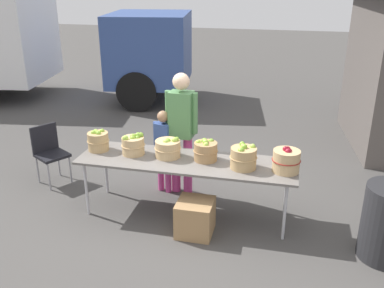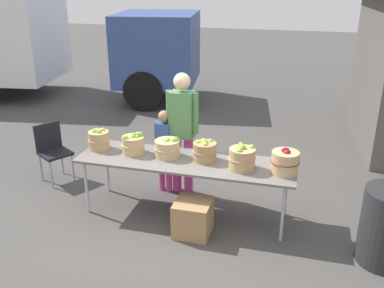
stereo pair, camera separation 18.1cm
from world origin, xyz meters
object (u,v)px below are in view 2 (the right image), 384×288
at_px(box_truck, 13,35).
at_px(produce_crate, 193,217).
at_px(apple_basket_green_1, 133,144).
at_px(apple_basket_green_4, 242,158).
at_px(apple_basket_green_0, 99,139).
at_px(apple_basket_green_2, 168,148).
at_px(apple_basket_red_0, 285,162).
at_px(child_customer, 165,145).
at_px(market_table, 186,163).
at_px(vendor_adult, 182,125).
at_px(folding_chair, 52,148).
at_px(apple_basket_green_3, 205,151).

height_order(box_truck, produce_crate, box_truck).
xyz_separation_m(apple_basket_green_1, apple_basket_green_4, (1.41, -0.10, 0.01)).
bearing_deg(apple_basket_green_0, apple_basket_green_2, -0.26).
bearing_deg(apple_basket_red_0, box_truck, 146.57).
relative_size(apple_basket_green_4, child_customer, 0.27).
height_order(child_customer, box_truck, box_truck).
bearing_deg(market_table, vendor_adult, 110.04).
relative_size(apple_basket_green_1, apple_basket_green_4, 0.93).
distance_m(apple_basket_red_0, folding_chair, 3.42).
relative_size(apple_basket_red_0, vendor_adult, 0.19).
relative_size(apple_basket_green_0, child_customer, 0.24).
height_order(market_table, apple_basket_green_3, apple_basket_green_3).
bearing_deg(apple_basket_green_3, apple_basket_green_0, -179.84).
xyz_separation_m(child_customer, folding_chair, (-1.71, -0.09, -0.19)).
distance_m(vendor_adult, child_customer, 0.39).
xyz_separation_m(vendor_adult, child_customer, (-0.24, -0.04, -0.30)).
distance_m(market_table, produce_crate, 0.68).
bearing_deg(apple_basket_green_0, child_customer, 32.48).
relative_size(apple_basket_green_2, vendor_adult, 0.20).
bearing_deg(apple_basket_red_0, produce_crate, -159.36).
distance_m(apple_basket_green_4, produce_crate, 0.91).
bearing_deg(apple_basket_green_2, apple_basket_red_0, -3.79).
bearing_deg(apple_basket_green_2, apple_basket_green_4, -6.83).
bearing_deg(folding_chair, vendor_adult, -54.52).
xyz_separation_m(apple_basket_green_2, apple_basket_green_4, (0.96, -0.11, 0.02)).
bearing_deg(apple_basket_green_0, apple_basket_green_3, 0.16).
bearing_deg(child_customer, folding_chair, 18.25).
distance_m(apple_basket_green_2, produce_crate, 0.93).
bearing_deg(apple_basket_red_0, folding_chair, 171.91).
height_order(apple_basket_green_0, apple_basket_green_3, apple_basket_green_0).
relative_size(apple_basket_green_0, produce_crate, 0.68).
relative_size(apple_basket_green_2, apple_basket_green_3, 1.10).
height_order(market_table, apple_basket_green_0, apple_basket_green_0).
distance_m(market_table, child_customer, 0.70).
height_order(apple_basket_green_0, box_truck, box_truck).
height_order(vendor_adult, box_truck, box_truck).
bearing_deg(folding_chair, apple_basket_red_0, -66.51).
relative_size(child_customer, produce_crate, 2.83).
relative_size(apple_basket_green_0, vendor_adult, 0.17).
xyz_separation_m(apple_basket_green_1, apple_basket_red_0, (1.90, -0.08, 0.01)).
bearing_deg(box_truck, produce_crate, -48.42).
distance_m(apple_basket_green_1, vendor_adult, 0.73).
bearing_deg(box_truck, vendor_adult, -44.26).
distance_m(market_table, box_truck, 7.31).
height_order(apple_basket_red_0, vendor_adult, vendor_adult).
bearing_deg(produce_crate, apple_basket_green_4, 35.39).
xyz_separation_m(market_table, child_customer, (-0.45, 0.53, -0.01)).
relative_size(child_customer, box_truck, 0.15).
xyz_separation_m(apple_basket_green_2, apple_basket_green_3, (0.48, 0.01, 0.01)).
bearing_deg(apple_basket_green_0, produce_crate, -18.69).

